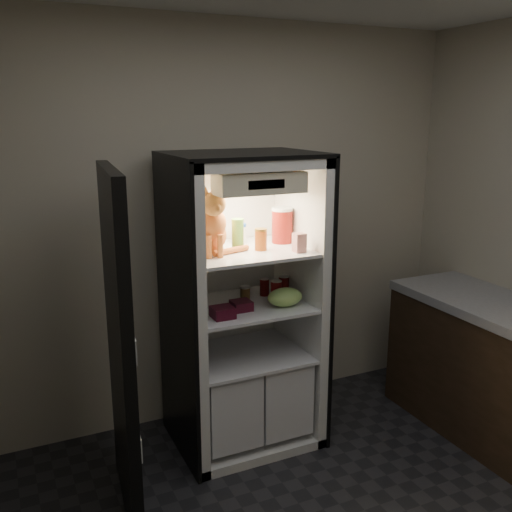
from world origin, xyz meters
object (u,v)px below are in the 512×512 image
(cream_carton, at_px, (299,243))
(soda_can_a, at_px, (264,287))
(refrigerator, at_px, (241,323))
(berry_box_left, at_px, (223,312))
(grape_bag, at_px, (285,297))
(parmesan_shaker, at_px, (238,235))
(condiment_jar, at_px, (245,293))
(soda_can_b, at_px, (284,286))
(berry_box_right, at_px, (241,305))
(tabby_cat, at_px, (210,228))
(salsa_jar, at_px, (261,239))
(mayo_tub, at_px, (239,233))
(soda_can_c, at_px, (276,291))
(pepper_jar, at_px, (282,225))

(cream_carton, relative_size, soda_can_a, 1.00)
(refrigerator, relative_size, berry_box_left, 15.02)
(soda_can_a, relative_size, grape_bag, 0.50)
(parmesan_shaker, height_order, condiment_jar, parmesan_shaker)
(soda_can_b, bearing_deg, berry_box_right, -157.67)
(tabby_cat, xyz_separation_m, salsa_jar, (0.30, -0.05, -0.09))
(mayo_tub, distance_m, grape_bag, 0.51)
(salsa_jar, height_order, berry_box_left, salsa_jar)
(grape_bag, bearing_deg, soda_can_b, 63.99)
(soda_can_a, bearing_deg, berry_box_left, -146.06)
(condiment_jar, bearing_deg, parmesan_shaker, -136.36)
(tabby_cat, distance_m, mayo_tub, 0.34)
(tabby_cat, xyz_separation_m, condiment_jar, (0.26, 0.08, -0.46))
(tabby_cat, bearing_deg, mayo_tub, 44.29)
(salsa_jar, relative_size, soda_can_c, 1.00)
(refrigerator, bearing_deg, condiment_jar, 22.57)
(mayo_tub, relative_size, soda_can_a, 1.11)
(salsa_jar, distance_m, soda_can_b, 0.43)
(soda_can_c, distance_m, berry_box_right, 0.28)
(grape_bag, bearing_deg, condiment_jar, 129.44)
(refrigerator, xyz_separation_m, condiment_jar, (0.04, 0.01, 0.19))
(soda_can_a, bearing_deg, soda_can_b, -21.48)
(parmesan_shaker, height_order, soda_can_c, parmesan_shaker)
(tabby_cat, relative_size, grape_bag, 1.85)
(cream_carton, bearing_deg, tabby_cat, 158.96)
(parmesan_shaker, xyz_separation_m, cream_carton, (0.32, -0.19, -0.04))
(parmesan_shaker, relative_size, mayo_tub, 1.54)
(refrigerator, bearing_deg, cream_carton, -43.47)
(salsa_jar, distance_m, soda_can_c, 0.37)
(refrigerator, xyz_separation_m, grape_bag, (0.21, -0.20, 0.20))
(soda_can_c, bearing_deg, cream_carton, -68.05)
(tabby_cat, bearing_deg, soda_can_a, 24.20)
(parmesan_shaker, relative_size, soda_can_c, 1.45)
(cream_carton, height_order, soda_can_a, cream_carton)
(soda_can_a, relative_size, soda_can_c, 0.85)
(soda_can_a, bearing_deg, refrigerator, -166.91)
(salsa_jar, distance_m, pepper_jar, 0.25)
(cream_carton, distance_m, berry_box_left, 0.62)
(refrigerator, height_order, berry_box_right, refrigerator)
(salsa_jar, bearing_deg, soda_can_b, 27.18)
(parmesan_shaker, bearing_deg, mayo_tub, 63.99)
(mayo_tub, xyz_separation_m, condiment_jar, (-0.01, -0.11, -0.37))
(soda_can_a, bearing_deg, berry_box_right, -141.77)
(berry_box_right, bearing_deg, grape_bag, -8.65)
(soda_can_a, distance_m, condiment_jar, 0.15)
(soda_can_b, bearing_deg, condiment_jar, 176.19)
(mayo_tub, xyz_separation_m, soda_can_b, (0.26, -0.12, -0.35))
(mayo_tub, distance_m, berry_box_left, 0.58)
(refrigerator, relative_size, cream_carton, 16.50)
(soda_can_b, height_order, condiment_jar, soda_can_b)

